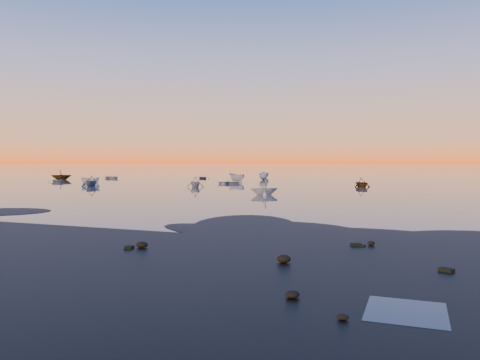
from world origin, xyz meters
The scene contains 4 objects.
ground centered at (0.00, 100.00, 0.00)m, with size 600.00×600.00×0.00m, color #6D635B.
mud_lobes centered at (0.00, -1.00, 0.01)m, with size 140.00×6.00×0.07m, color black, non-canonical shape.
moored_fleet centered at (0.00, 53.00, 0.00)m, with size 124.00×58.00×1.20m, color silver, non-canonical shape.
boat_near_left centered at (-42.42, 40.02, 0.00)m, with size 3.89×1.62×0.97m, color slate.
Camera 1 is at (16.42, -25.39, 4.02)m, focal length 35.00 mm.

